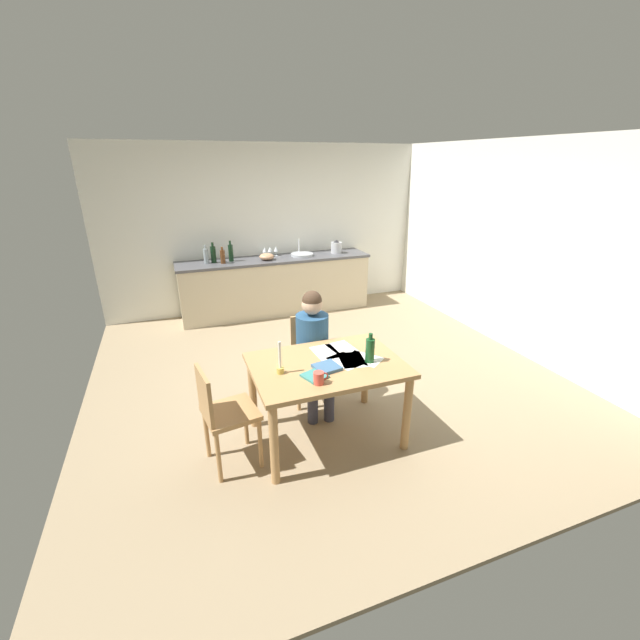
% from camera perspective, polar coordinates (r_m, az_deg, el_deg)
% --- Properties ---
extents(ground_plane, '(5.20, 5.20, 0.04)m').
position_cam_1_polar(ground_plane, '(4.85, 0.87, -7.65)').
color(ground_plane, '#937F60').
extents(wall_back, '(5.20, 0.12, 2.60)m').
position_cam_1_polar(wall_back, '(6.80, -7.25, 12.55)').
color(wall_back, silver).
rests_on(wall_back, ground).
extents(wall_right, '(0.12, 5.20, 2.60)m').
position_cam_1_polar(wall_right, '(5.81, 25.91, 9.07)').
color(wall_right, silver).
rests_on(wall_right, ground).
extents(kitchen_counter, '(3.04, 0.64, 0.90)m').
position_cam_1_polar(kitchen_counter, '(6.64, -6.17, 4.87)').
color(kitchen_counter, beige).
rests_on(kitchen_counter, ground).
extents(dining_table, '(1.27, 0.90, 0.74)m').
position_cam_1_polar(dining_table, '(3.50, 0.95, -7.61)').
color(dining_table, tan).
rests_on(dining_table, ground).
extents(chair_at_table, '(0.45, 0.45, 0.87)m').
position_cam_1_polar(chair_at_table, '(4.17, -1.34, -4.86)').
color(chair_at_table, tan).
rests_on(chair_at_table, ground).
extents(person_seated, '(0.37, 0.62, 1.19)m').
position_cam_1_polar(person_seated, '(3.96, -0.89, -3.31)').
color(person_seated, navy).
rests_on(person_seated, ground).
extents(chair_side_empty, '(0.46, 0.46, 0.89)m').
position_cam_1_polar(chair_side_empty, '(3.35, -13.48, -12.46)').
color(chair_side_empty, tan).
rests_on(chair_side_empty, ground).
extents(coffee_mug, '(0.12, 0.08, 0.10)m').
position_cam_1_polar(coffee_mug, '(3.13, -0.14, -8.12)').
color(coffee_mug, '#D84C3F').
rests_on(coffee_mug, dining_table).
extents(candlestick, '(0.06, 0.06, 0.28)m').
position_cam_1_polar(candlestick, '(3.28, -5.62, -6.23)').
color(candlestick, gold).
rests_on(candlestick, dining_table).
extents(book_magazine, '(0.23, 0.22, 0.03)m').
position_cam_1_polar(book_magazine, '(3.36, 0.97, -6.64)').
color(book_magazine, '#3E648B').
rests_on(book_magazine, dining_table).
extents(book_cookery, '(0.22, 0.22, 0.02)m').
position_cam_1_polar(book_cookery, '(3.24, -0.77, -7.86)').
color(book_cookery, teal).
rests_on(book_cookery, dining_table).
extents(paper_letter, '(0.35, 0.36, 0.00)m').
position_cam_1_polar(paper_letter, '(3.54, 6.18, -5.40)').
color(paper_letter, white).
rests_on(paper_letter, dining_table).
extents(paper_bill, '(0.29, 0.35, 0.00)m').
position_cam_1_polar(paper_bill, '(3.49, 3.61, -5.72)').
color(paper_bill, white).
rests_on(paper_bill, dining_table).
extents(paper_envelope, '(0.25, 0.32, 0.00)m').
position_cam_1_polar(paper_envelope, '(3.71, 3.16, -3.99)').
color(paper_envelope, white).
rests_on(paper_envelope, dining_table).
extents(paper_receipt, '(0.26, 0.33, 0.00)m').
position_cam_1_polar(paper_receipt, '(3.51, 4.53, -5.59)').
color(paper_receipt, white).
rests_on(paper_receipt, dining_table).
extents(paper_notice, '(0.22, 0.31, 0.00)m').
position_cam_1_polar(paper_notice, '(3.64, 0.84, -4.51)').
color(paper_notice, white).
rests_on(paper_notice, dining_table).
extents(wine_bottle_on_table, '(0.08, 0.08, 0.26)m').
position_cam_1_polar(wine_bottle_on_table, '(3.45, 7.03, -4.19)').
color(wine_bottle_on_table, '#194C23').
rests_on(wine_bottle_on_table, dining_table).
extents(sink_unit, '(0.36, 0.36, 0.24)m').
position_cam_1_polar(sink_unit, '(6.65, -2.55, 9.18)').
color(sink_unit, '#B2B7BC').
rests_on(sink_unit, kitchen_counter).
extents(bottle_oil, '(0.07, 0.07, 0.27)m').
position_cam_1_polar(bottle_oil, '(6.35, -15.70, 8.67)').
color(bottle_oil, '#8C999E').
rests_on(bottle_oil, kitchen_counter).
extents(bottle_vinegar, '(0.08, 0.08, 0.31)m').
position_cam_1_polar(bottle_vinegar, '(6.36, -14.74, 8.93)').
color(bottle_vinegar, black).
rests_on(bottle_vinegar, kitchen_counter).
extents(bottle_wine_red, '(0.07, 0.07, 0.25)m').
position_cam_1_polar(bottle_wine_red, '(6.29, -13.49, 8.67)').
color(bottle_wine_red, '#593319').
rests_on(bottle_wine_red, kitchen_counter).
extents(bottle_sauce, '(0.07, 0.07, 0.31)m').
position_cam_1_polar(bottle_sauce, '(6.39, -12.41, 9.22)').
color(bottle_sauce, black).
rests_on(bottle_sauce, kitchen_counter).
extents(mixing_bowl, '(0.23, 0.23, 0.10)m').
position_cam_1_polar(mixing_bowl, '(6.41, -7.48, 8.82)').
color(mixing_bowl, tan).
rests_on(mixing_bowl, kitchen_counter).
extents(stovetop_kettle, '(0.18, 0.18, 0.22)m').
position_cam_1_polar(stovetop_kettle, '(6.84, 2.31, 10.17)').
color(stovetop_kettle, '#B7BABF').
rests_on(stovetop_kettle, kitchen_counter).
extents(wine_glass_near_sink, '(0.07, 0.07, 0.15)m').
position_cam_1_polar(wine_glass_near_sink, '(6.66, -6.19, 9.86)').
color(wine_glass_near_sink, silver).
rests_on(wine_glass_near_sink, kitchen_counter).
extents(wine_glass_by_kettle, '(0.07, 0.07, 0.15)m').
position_cam_1_polar(wine_glass_by_kettle, '(6.64, -7.04, 9.78)').
color(wine_glass_by_kettle, silver).
rests_on(wine_glass_by_kettle, kitchen_counter).
extents(wine_glass_back_left, '(0.07, 0.07, 0.15)m').
position_cam_1_polar(wine_glass_back_left, '(6.62, -7.77, 9.71)').
color(wine_glass_back_left, silver).
rests_on(wine_glass_back_left, kitchen_counter).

